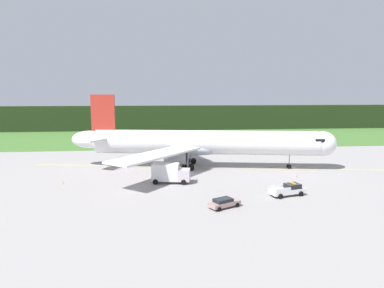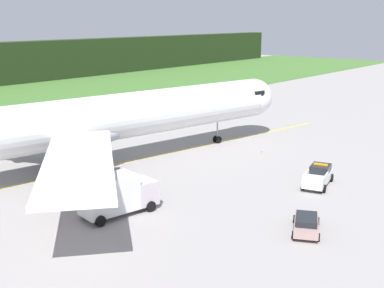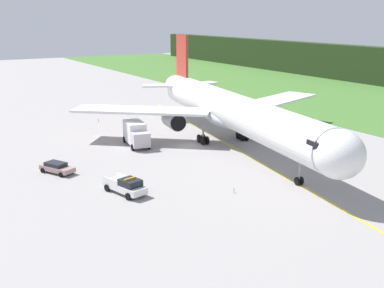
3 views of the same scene
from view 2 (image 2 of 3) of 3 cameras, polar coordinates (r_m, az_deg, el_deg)
name	(u,v)px [view 2 (image 2 of 3)]	position (r m, az deg, el deg)	size (l,w,h in m)	color
ground	(101,186)	(49.22, -10.21, -4.65)	(320.00, 320.00, 0.00)	gray
taxiway_centerline_main	(99,168)	(55.04, -10.44, -2.64)	(72.65, 0.30, 0.01)	yellow
airliner	(91,122)	(53.46, -11.38, 2.47)	(54.46, 41.88, 15.00)	silver
ops_pickup_truck	(319,176)	(49.91, 14.10, -3.51)	(5.66, 3.22, 1.94)	silver
catering_truck	(117,194)	(41.40, -8.50, -5.62)	(6.72, 3.55, 3.52)	#C0B5BF
staff_car	(306,223)	(39.13, 12.78, -8.70)	(4.72, 3.57, 1.30)	gray
taxiway_edge_light_east	(262,153)	(59.38, 7.87, -1.04)	(0.12, 0.12, 0.50)	yellow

